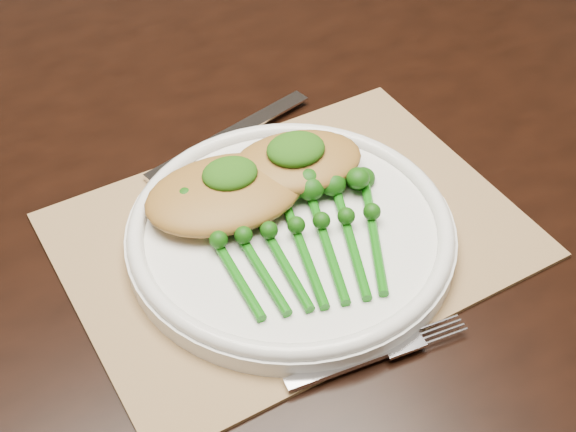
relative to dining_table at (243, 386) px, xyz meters
name	(u,v)px	position (x,y,z in m)	size (l,w,h in m)	color
dining_table	(243,386)	(0.00, 0.00, 0.00)	(1.70, 1.09, 0.75)	black
placemat	(292,235)	(0.02, -0.11, 0.37)	(0.40, 0.29, 0.00)	#92714A
dinner_plate	(291,231)	(0.02, -0.11, 0.39)	(0.29, 0.29, 0.03)	white
knife	(214,144)	(0.00, 0.04, 0.38)	(0.20, 0.09, 0.01)	silver
fork	(389,349)	(0.05, -0.25, 0.38)	(0.16, 0.02, 0.00)	silver
chicken_fillet_left	(225,193)	(-0.02, -0.07, 0.41)	(0.15, 0.10, 0.03)	#A2712F
chicken_fillet_right	(297,161)	(0.05, -0.05, 0.41)	(0.12, 0.09, 0.02)	#A2712F
pesto_dollop_left	(230,174)	(-0.02, -0.06, 0.42)	(0.05, 0.04, 0.02)	#143F09
pesto_dollop_right	(296,149)	(0.05, -0.05, 0.43)	(0.05, 0.05, 0.02)	#143F09
broccolini_bundle	(302,249)	(0.02, -0.15, 0.40)	(0.17, 0.19, 0.04)	#0F5C0C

